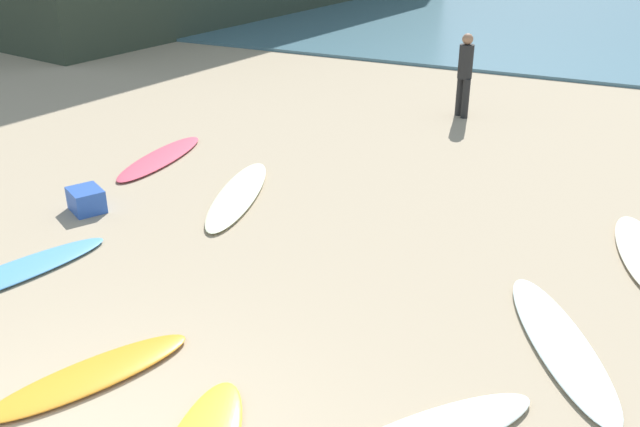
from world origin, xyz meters
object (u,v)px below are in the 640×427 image
(surfboard_7, at_px, (160,158))
(surfboard_5, at_px, (561,343))
(surfboard_2, at_px, (238,195))
(beachgoer_near, at_px, (465,72))
(beach_cooler, at_px, (86,200))
(surfboard_4, at_px, (91,375))
(surfboard_1, at_px, (9,274))

(surfboard_7, bearing_deg, surfboard_5, 154.98)
(surfboard_2, xyz_separation_m, beachgoer_near, (1.94, 5.32, 0.86))
(surfboard_2, distance_m, beachgoer_near, 5.72)
(beach_cooler, bearing_deg, beachgoer_near, 61.35)
(surfboard_4, height_order, surfboard_7, surfboard_4)
(surfboard_2, height_order, beach_cooler, beach_cooler)
(surfboard_7, distance_m, beach_cooler, 2.10)
(surfboard_1, distance_m, surfboard_4, 2.40)
(surfboard_2, bearing_deg, surfboard_5, -36.50)
(surfboard_5, bearing_deg, surfboard_2, 131.04)
(surfboard_2, relative_size, beach_cooler, 5.21)
(surfboard_1, distance_m, beach_cooler, 1.89)
(surfboard_1, xyz_separation_m, beachgoer_near, (3.15, 8.44, 0.86))
(surfboard_2, xyz_separation_m, surfboard_5, (4.80, -1.81, 0.00))
(surfboard_1, height_order, beach_cooler, beach_cooler)
(surfboard_4, height_order, beachgoer_near, beachgoer_near)
(surfboard_5, height_order, beachgoer_near, beachgoer_near)
(surfboard_5, bearing_deg, surfboard_4, -176.88)
(surfboard_2, bearing_deg, beachgoer_near, 54.16)
(surfboard_4, bearing_deg, surfboard_7, 146.29)
(surfboard_2, height_order, surfboard_5, same)
(surfboard_1, bearing_deg, surfboard_7, 118.35)
(surfboard_7, bearing_deg, surfboard_1, 97.06)
(surfboard_2, distance_m, surfboard_5, 5.13)
(surfboard_2, height_order, beachgoer_near, beachgoer_near)
(beachgoer_near, bearing_deg, beach_cooler, 101.26)
(surfboard_2, distance_m, beach_cooler, 2.12)
(surfboard_2, bearing_deg, surfboard_7, 142.56)
(surfboard_1, bearing_deg, surfboard_5, 29.46)
(surfboard_4, xyz_separation_m, beach_cooler, (-2.62, 2.87, 0.12))
(surfboard_5, bearing_deg, beach_cooler, 147.14)
(surfboard_4, bearing_deg, surfboard_1, 179.80)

